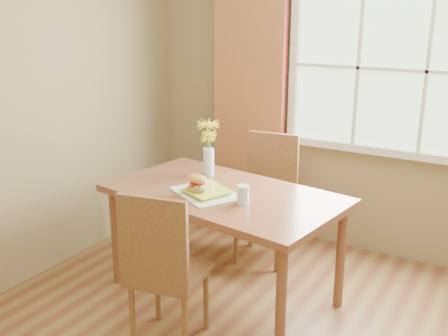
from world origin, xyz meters
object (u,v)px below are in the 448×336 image
chair_near (162,265)px  water_glass (243,195)px  chair_far (268,191)px  flower_vase (209,142)px  dining_table (223,203)px  croissant_sandwich (197,184)px

chair_near → water_glass: bearing=59.2°
chair_far → water_glass: 0.90m
flower_vase → chair_near: bearing=-72.8°
dining_table → chair_near: (0.02, -0.70, -0.14)m
chair_near → water_glass: chair_near is taller
chair_far → flower_vase: (-0.27, -0.44, 0.46)m
dining_table → chair_far: (-0.01, 0.71, -0.14)m
chair_near → chair_far: size_ratio=0.99×
chair_far → croissant_sandwich: (-0.11, -0.84, 0.29)m
dining_table → water_glass: water_glass is taller
chair_near → croissant_sandwich: bearing=92.0°
chair_near → flower_vase: 1.11m
flower_vase → dining_table: bearing=-42.9°
dining_table → croissant_sandwich: bearing=-123.4°
water_glass → croissant_sandwich: bearing=-177.8°
chair_near → water_glass: 0.67m
dining_table → water_glass: bearing=-22.0°
chair_near → croissant_sandwich: 0.65m
croissant_sandwich → dining_table: bearing=62.5°
water_glass → flower_vase: 0.66m
chair_far → flower_vase: size_ratio=2.44×
chair_near → water_glass: (0.20, 0.58, 0.28)m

